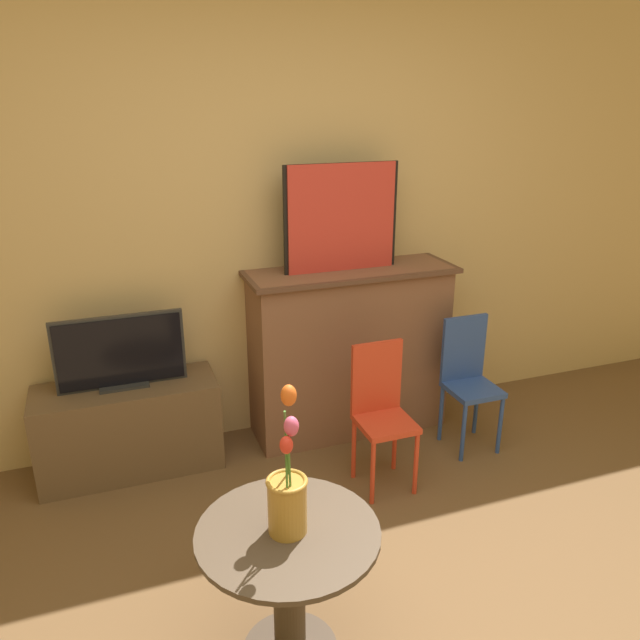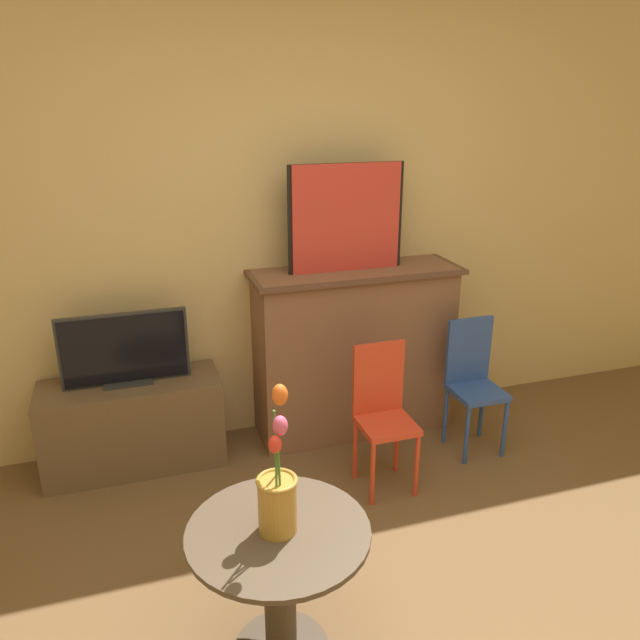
# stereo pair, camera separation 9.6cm
# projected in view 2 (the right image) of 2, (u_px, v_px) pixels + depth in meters

# --- Properties ---
(wall_back) EXTENTS (8.00, 0.06, 2.70)m
(wall_back) POSITION_uv_depth(u_px,v_px,m) (269.00, 206.00, 3.46)
(wall_back) COLOR tan
(wall_back) RESTS_ON ground
(fireplace_mantel) EXTENTS (1.20, 0.41, 1.00)m
(fireplace_mantel) POSITION_uv_depth(u_px,v_px,m) (354.00, 349.00, 3.67)
(fireplace_mantel) COLOR brown
(fireplace_mantel) RESTS_ON ground
(painting) EXTENTS (0.66, 0.03, 0.59)m
(painting) POSITION_uv_depth(u_px,v_px,m) (346.00, 218.00, 3.39)
(painting) COLOR black
(painting) RESTS_ON fireplace_mantel
(tv_stand) EXTENTS (0.94, 0.37, 0.49)m
(tv_stand) POSITION_uv_depth(u_px,v_px,m) (133.00, 424.00, 3.38)
(tv_stand) COLOR brown
(tv_stand) RESTS_ON ground
(tv_monitor) EXTENTS (0.65, 0.12, 0.39)m
(tv_monitor) POSITION_uv_depth(u_px,v_px,m) (125.00, 350.00, 3.24)
(tv_monitor) COLOR #2D2D2D
(tv_monitor) RESTS_ON tv_stand
(chair_red) EXTENTS (0.27, 0.27, 0.76)m
(chair_red) POSITION_uv_depth(u_px,v_px,m) (383.00, 408.00, 3.17)
(chair_red) COLOR red
(chair_red) RESTS_ON ground
(chair_blue) EXTENTS (0.27, 0.27, 0.76)m
(chair_blue) POSITION_uv_depth(u_px,v_px,m) (473.00, 377.00, 3.51)
(chair_blue) COLOR #2D4C99
(chair_blue) RESTS_ON ground
(side_table) EXTENTS (0.64, 0.64, 0.55)m
(side_table) POSITION_uv_depth(u_px,v_px,m) (279.00, 574.00, 2.18)
(side_table) COLOR #4C3D2D
(side_table) RESTS_ON ground
(vase_tulips) EXTENTS (0.14, 0.20, 0.50)m
(vase_tulips) POSITION_uv_depth(u_px,v_px,m) (278.00, 493.00, 2.07)
(vase_tulips) COLOR #B78433
(vase_tulips) RESTS_ON side_table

